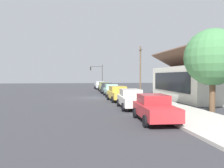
{
  "coord_description": "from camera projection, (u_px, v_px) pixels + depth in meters",
  "views": [
    {
      "loc": [
        28.95,
        -1.65,
        2.73
      ],
      "look_at": [
        -3.89,
        3.01,
        1.58
      ],
      "focal_mm": 37.72,
      "sensor_mm": 36.0,
      "label": 1
    }
  ],
  "objects": [
    {
      "name": "car_charcoal",
      "position": [
        107.0,
        88.0,
        37.5
      ],
      "size": [
        4.49,
        2.26,
        1.59
      ],
      "rotation": [
        0.0,
        0.0,
        -0.06
      ],
      "color": "#2D3035",
      "rests_on": "ground"
    },
    {
      "name": "storefront_building",
      "position": [
        198.0,
        82.0,
        27.09
      ],
      "size": [
        13.01,
        7.09,
        5.69
      ],
      "color": "silver",
      "rests_on": "ground"
    },
    {
      "name": "traffic_light_main",
      "position": [
        98.0,
        72.0,
        52.47
      ],
      "size": [
        0.37,
        2.79,
        5.2
      ],
      "color": "#383833",
      "rests_on": "ground"
    },
    {
      "name": "shade_tree",
      "position": [
        213.0,
        57.0,
        17.75
      ],
      "size": [
        4.29,
        4.29,
        6.29
      ],
      "color": "brown",
      "rests_on": "ground"
    },
    {
      "name": "fire_hydrant_red",
      "position": [
        114.0,
        89.0,
        39.61
      ],
      "size": [
        0.22,
        0.22,
        0.71
      ],
      "color": "red",
      "rests_on": "sidewalk_curb"
    },
    {
      "name": "car_ivory",
      "position": [
        131.0,
        99.0,
        19.72
      ],
      "size": [
        4.87,
        2.19,
        1.59
      ],
      "rotation": [
        0.0,
        0.0,
        -0.04
      ],
      "color": "silver",
      "rests_on": "ground"
    },
    {
      "name": "ground_plane",
      "position": [
        92.0,
        98.0,
        28.97
      ],
      "size": [
        120.0,
        120.0,
        0.0
      ],
      "primitive_type": "plane",
      "color": "#38383D"
    },
    {
      "name": "car_cherry",
      "position": [
        154.0,
        108.0,
        13.99
      ],
      "size": [
        4.65,
        2.18,
        1.59
      ],
      "rotation": [
        0.0,
        0.0,
        -0.05
      ],
      "color": "red",
      "rests_on": "ground"
    },
    {
      "name": "utility_pole_wooden",
      "position": [
        140.0,
        68.0,
        37.82
      ],
      "size": [
        1.8,
        0.24,
        7.5
      ],
      "color": "brown",
      "rests_on": "ground"
    },
    {
      "name": "sidewalk_curb",
      "position": [
        137.0,
        97.0,
        29.75
      ],
      "size": [
        60.0,
        4.2,
        0.16
      ],
      "primitive_type": "cube",
      "color": "beige",
      "rests_on": "ground"
    },
    {
      "name": "car_olive",
      "position": [
        104.0,
        86.0,
        42.77
      ],
      "size": [
        4.36,
        2.15,
        1.59
      ],
      "rotation": [
        0.0,
        0.0,
        -0.02
      ],
      "color": "olive",
      "rests_on": "ground"
    },
    {
      "name": "car_silver",
      "position": [
        100.0,
        85.0,
        48.81
      ],
      "size": [
        4.91,
        2.11,
        1.59
      ],
      "rotation": [
        0.0,
        0.0,
        0.02
      ],
      "color": "silver",
      "rests_on": "ground"
    },
    {
      "name": "car_mustard",
      "position": [
        118.0,
        93.0,
        25.54
      ],
      "size": [
        4.69,
        2.19,
        1.59
      ],
      "rotation": [
        0.0,
        0.0,
        0.05
      ],
      "color": "gold",
      "rests_on": "ground"
    },
    {
      "name": "car_seafoam",
      "position": [
        111.0,
        90.0,
        31.54
      ],
      "size": [
        4.9,
        2.02,
        1.59
      ],
      "rotation": [
        0.0,
        0.0,
        -0.02
      ],
      "color": "#9ED1BC",
      "rests_on": "ground"
    }
  ]
}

